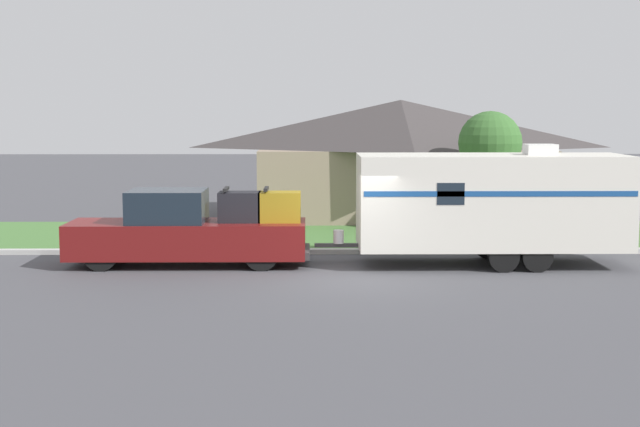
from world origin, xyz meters
name	(u,v)px	position (x,y,z in m)	size (l,w,h in m)	color
ground_plane	(350,278)	(0.00, 0.00, 0.00)	(120.00, 120.00, 0.00)	#47474C
curb_strip	(344,251)	(0.00, 3.75, 0.07)	(80.00, 0.30, 0.14)	#ADADA8
lawn_strip	(340,235)	(0.00, 7.40, 0.01)	(80.00, 7.00, 0.03)	#477538
house_across_street	(400,156)	(2.55, 12.98, 2.34)	(11.70, 7.01, 4.52)	gray
pickup_truck	(190,231)	(-4.19, 1.84, 0.94)	(6.43, 1.90, 2.10)	black
travel_trailer	(491,201)	(3.87, 1.84, 1.72)	(8.29, 2.44, 3.25)	black
mailbox	(559,214)	(6.43, 4.45, 1.06)	(0.48, 0.20, 1.38)	brown
tree_in_yard	(490,144)	(5.00, 7.76, 3.03)	(2.11, 2.11, 4.11)	brown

